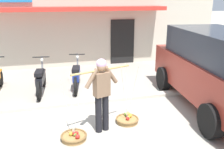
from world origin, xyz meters
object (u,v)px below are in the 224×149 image
(fruit_vendor, at_px, (102,91))
(motorcycle_second_in_row, at_px, (41,79))
(parked_truck, at_px, (219,68))
(fruit_basket_left_side, at_px, (127,119))
(fruit_basket_right_side, at_px, (74,136))
(motorcycle_third_in_row, at_px, (77,76))

(fruit_vendor, bearing_deg, motorcycle_second_in_row, 116.56)
(parked_truck, bearing_deg, fruit_basket_left_side, -174.37)
(fruit_vendor, bearing_deg, fruit_basket_right_side, -161.82)
(fruit_vendor, height_order, motorcycle_third_in_row, fruit_vendor)
(fruit_basket_left_side, bearing_deg, fruit_basket_right_side, -161.82)
(fruit_vendor, xyz_separation_m, motorcycle_second_in_row, (-1.38, 2.75, -0.52))
(motorcycle_second_in_row, bearing_deg, parked_truck, -25.81)
(motorcycle_second_in_row, bearing_deg, fruit_basket_right_side, -76.64)
(fruit_basket_left_side, relative_size, parked_truck, 0.29)
(fruit_basket_right_side, xyz_separation_m, parked_truck, (3.99, 0.70, 1.05))
(fruit_basket_left_side, bearing_deg, parked_truck, 5.63)
(fruit_basket_left_side, relative_size, fruit_basket_right_side, 1.00)
(motorcycle_second_in_row, bearing_deg, motorcycle_third_in_row, 5.48)
(fruit_basket_left_side, bearing_deg, motorcycle_third_in_row, 108.96)
(fruit_basket_left_side, bearing_deg, motorcycle_second_in_row, 129.03)
(fruit_basket_right_side, bearing_deg, fruit_basket_left_side, 18.18)
(fruit_vendor, xyz_separation_m, parked_truck, (3.32, 0.48, 0.16))
(motorcycle_third_in_row, distance_m, parked_truck, 4.33)
(fruit_vendor, distance_m, fruit_basket_left_side, 1.14)
(motorcycle_third_in_row, height_order, parked_truck, parked_truck)
(fruit_basket_right_side, relative_size, motorcycle_third_in_row, 0.80)
(fruit_basket_left_side, height_order, fruit_basket_right_side, same)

